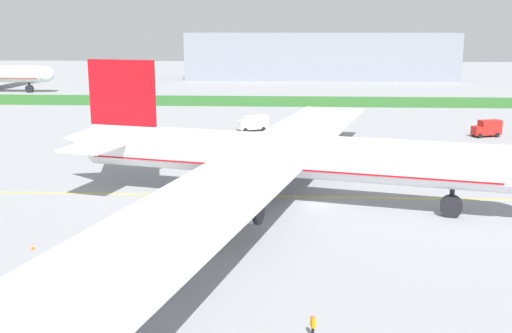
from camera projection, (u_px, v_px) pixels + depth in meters
name	position (u px, v px, depth m)	size (l,w,h in m)	color
ground_plane	(316.00, 206.00, 73.14)	(600.00, 600.00, 0.00)	gray
apron_taxi_line	(315.00, 197.00, 76.79)	(280.00, 0.36, 0.01)	yellow
grass_median_strip	(302.00, 101.00, 173.26)	(320.00, 24.00, 0.10)	#2D6628
airliner_foreground	(276.00, 156.00, 73.51)	(58.50, 96.13, 16.68)	white
ground_crew_wingwalker_port	(120.00, 252.00, 55.20)	(0.30, 0.59, 1.70)	black
ground_crew_marshaller_front	(313.00, 324.00, 41.83)	(0.39, 0.60, 1.77)	black
ground_crew_wingwalker_starboard	(309.00, 170.00, 86.32)	(0.51, 0.49, 1.72)	black
traffic_cone_port_wing	(33.00, 247.00, 58.76)	(0.36, 0.36, 0.58)	#F2590C
service_truck_baggage_loader	(487.00, 128.00, 117.89)	(5.88, 3.67, 3.19)	#B21E19
service_truck_fuel_bowser	(253.00, 123.00, 124.61)	(6.38, 4.72, 3.01)	white
terminal_building	(320.00, 56.00, 241.70)	(104.53, 20.00, 18.00)	gray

